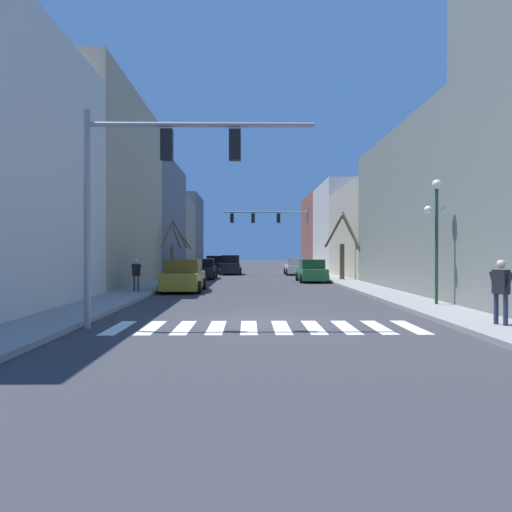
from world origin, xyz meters
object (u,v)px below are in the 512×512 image
(car_parked_right_mid, at_px, (312,271))
(car_driving_away_lane, at_px, (231,266))
(car_parked_left_far, at_px, (215,265))
(street_tree_left_near, at_px, (343,248))
(car_parked_left_mid, at_px, (296,267))
(pedestrian_on_left_sidewalk, at_px, (136,272))
(traffic_signal_near, at_px, (154,171))
(car_parked_left_near, at_px, (204,269))
(traffic_signal_far, at_px, (276,225))
(street_lamp_right_corner, at_px, (437,216))
(car_parked_right_near, at_px, (184,276))
(street_tree_left_far, at_px, (174,250))
(pedestrian_near_right_corner, at_px, (501,286))

(car_parked_right_mid, distance_m, car_driving_away_lane, 13.28)
(car_parked_left_far, height_order, street_tree_left_near, street_tree_left_near)
(car_parked_left_mid, bearing_deg, pedestrian_on_left_sidewalk, 154.74)
(traffic_signal_near, height_order, car_parked_left_near, traffic_signal_near)
(traffic_signal_far, distance_m, car_parked_left_far, 10.53)
(street_lamp_right_corner, xyz_separation_m, car_driving_away_lane, (-8.71, 28.34, -2.59))
(car_parked_right_mid, bearing_deg, street_lamp_right_corner, -171.15)
(traffic_signal_far, bearing_deg, car_parked_right_mid, -77.85)
(traffic_signal_far, bearing_deg, street_tree_left_near, -63.76)
(car_parked_right_near, distance_m, car_parked_left_mid, 21.06)
(car_driving_away_lane, xyz_separation_m, street_tree_left_far, (-4.03, -8.55, 1.44))
(traffic_signal_near, height_order, car_driving_away_lane, traffic_signal_near)
(car_parked_right_mid, relative_size, car_parked_left_near, 1.00)
(pedestrian_on_left_sidewalk, relative_size, street_tree_left_far, 0.36)
(traffic_signal_near, bearing_deg, street_lamp_right_corner, 26.95)
(car_parked_left_far, bearing_deg, car_driving_away_lane, -161.27)
(car_parked_right_mid, xyz_separation_m, street_tree_left_near, (2.33, 0.52, 1.65))
(traffic_signal_far, xyz_separation_m, street_tree_left_near, (4.34, -8.80, -2.16))
(car_parked_left_mid, distance_m, pedestrian_near_right_corner, 33.03)
(car_parked_left_far, bearing_deg, traffic_signal_far, -142.77)
(car_parked_right_near, distance_m, street_tree_left_near, 13.74)
(pedestrian_near_right_corner, bearing_deg, traffic_signal_far, 164.74)
(car_parked_right_near, bearing_deg, traffic_signal_near, -176.16)
(traffic_signal_near, xyz_separation_m, street_tree_left_far, (-3.13, 24.68, -2.03))
(traffic_signal_near, bearing_deg, car_driving_away_lane, 88.44)
(car_parked_left_mid, xyz_separation_m, pedestrian_near_right_corner, (2.32, -32.95, 0.45))
(street_lamp_right_corner, bearing_deg, pedestrian_on_left_sidewalk, 153.19)
(traffic_signal_far, relative_size, car_parked_right_mid, 1.65)
(car_parked_left_near, bearing_deg, traffic_signal_far, -48.49)
(car_parked_right_near, distance_m, pedestrian_on_left_sidewalk, 2.73)
(pedestrian_on_left_sidewalk, bearing_deg, street_tree_left_far, -54.77)
(pedestrian_near_right_corner, bearing_deg, car_parked_left_mid, 160.97)
(car_parked_left_far, relative_size, car_parked_right_near, 0.92)
(car_parked_left_mid, bearing_deg, car_parked_right_mid, -179.74)
(traffic_signal_near, height_order, street_lamp_right_corner, traffic_signal_near)
(car_parked_left_far, distance_m, pedestrian_on_left_sidewalk, 27.41)
(car_parked_left_far, relative_size, car_parked_left_mid, 0.99)
(car_parked_left_near, height_order, car_parked_right_near, car_parked_right_near)
(traffic_signal_far, relative_size, pedestrian_on_left_sidewalk, 4.73)
(traffic_signal_far, height_order, pedestrian_near_right_corner, traffic_signal_far)
(traffic_signal_near, bearing_deg, street_tree_left_near, 66.91)
(street_lamp_right_corner, bearing_deg, street_tree_left_near, 90.84)
(street_tree_left_far, bearing_deg, car_parked_right_near, -79.10)
(street_lamp_right_corner, xyz_separation_m, car_parked_right_mid, (-2.58, 16.56, -2.69))
(car_parked_left_near, xyz_separation_m, car_parked_left_mid, (7.93, 6.99, -0.01))
(traffic_signal_far, relative_size, car_parked_left_far, 1.77)
(car_parked_left_far, bearing_deg, car_parked_left_mid, -127.77)
(car_parked_left_far, height_order, car_parked_left_mid, car_parked_left_far)
(traffic_signal_near, distance_m, car_driving_away_lane, 33.42)
(pedestrian_near_right_corner, bearing_deg, street_tree_left_far, -176.74)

